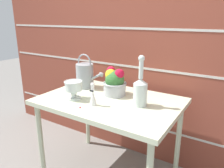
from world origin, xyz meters
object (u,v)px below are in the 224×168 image
Objects in this scene: crystal_pedestal_bowl at (74,87)px; flower_planter at (114,82)px; watering_can at (85,75)px; glass_decanter at (140,90)px; figurine_vase at (93,96)px.

flower_planter is (0.23, 0.26, 0.01)m from crystal_pedestal_bowl.
watering_can is 0.83× the size of glass_decanter.
watering_can is 2.10× the size of crystal_pedestal_bowl.
glass_decanter reaches higher than crystal_pedestal_bowl.
figurine_vase is (0.21, -0.02, -0.03)m from crystal_pedestal_bowl.
crystal_pedestal_bowl is 0.85× the size of figurine_vase.
watering_can is 0.64m from glass_decanter.
watering_can is at bearing 111.83° from crystal_pedestal_bowl.
watering_can is 1.33× the size of flower_planter.
flower_planter is at bearing 160.56° from glass_decanter.
watering_can is 0.32m from crystal_pedestal_bowl.
crystal_pedestal_bowl is 0.63× the size of flower_planter.
figurine_vase is (0.33, -0.32, -0.05)m from watering_can.
crystal_pedestal_bowl is 0.21m from figurine_vase.
flower_planter is at bearing 87.14° from figurine_vase.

